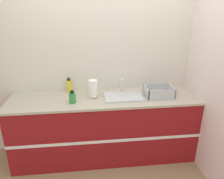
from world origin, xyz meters
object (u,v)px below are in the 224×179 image
sink (123,96)px  dish_rack (159,93)px  bottle_yellow (69,86)px  bottle_green (72,97)px  paper_towel_roll (93,89)px

sink → dish_rack: (0.47, -0.03, 0.03)m
dish_rack → bottle_yellow: 1.22m
bottle_yellow → bottle_green: bearing=-80.1°
paper_towel_roll → bottle_yellow: paper_towel_roll is taller
paper_towel_roll → bottle_green: 0.30m
paper_towel_roll → bottle_yellow: bearing=145.8°
paper_towel_roll → bottle_green: (-0.26, -0.14, -0.05)m
bottle_green → sink: bearing=8.6°
sink → bottle_green: bearing=-171.4°
dish_rack → bottle_yellow: (-1.18, 0.29, 0.04)m
sink → paper_towel_roll: paper_towel_roll is taller
dish_rack → paper_towel_roll: bearing=175.6°
sink → bottle_green: 0.66m
bottle_green → bottle_yellow: 0.36m
bottle_yellow → dish_rack: bearing=-13.6°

